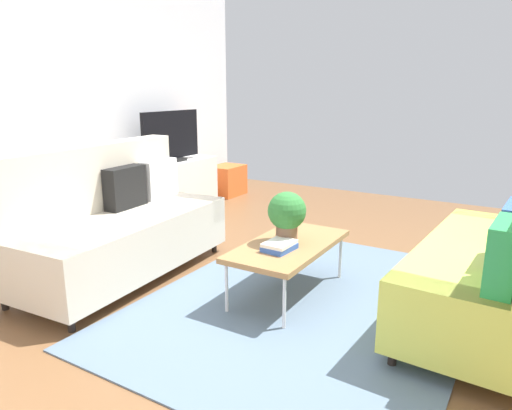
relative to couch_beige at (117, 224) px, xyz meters
name	(u,v)px	position (x,y,z in m)	size (l,w,h in m)	color
ground_plane	(285,294)	(0.38, -1.40, -0.45)	(7.68, 7.68, 0.00)	brown
wall_far	(40,99)	(0.38, 1.40, 1.00)	(6.40, 0.12, 2.90)	silver
area_rug	(308,302)	(0.34, -1.62, -0.44)	(2.90, 2.20, 0.01)	slate
couch_beige	(117,224)	(0.00, 0.00, 0.00)	(1.95, 0.96, 1.10)	beige
couch_green	(502,264)	(0.67, -2.84, 0.00)	(1.94, 0.95, 1.10)	#C1CC51
coffee_table	(289,246)	(0.39, -1.42, -0.05)	(1.10, 0.56, 0.42)	#9E7042
tv_console	(172,186)	(1.91, 1.06, -0.13)	(1.40, 0.44, 0.64)	silver
tv	(171,137)	(1.91, 1.04, 0.51)	(1.00, 0.20, 0.64)	black
storage_trunk	(227,180)	(3.01, 0.96, -0.23)	(0.52, 0.40, 0.44)	orange
potted_plant	(287,214)	(0.39, -1.40, 0.20)	(0.29, 0.29, 0.39)	brown
table_book_0	(279,248)	(0.21, -1.44, -0.01)	(0.24, 0.18, 0.04)	#3359B2
table_book_1	(279,243)	(0.21, -1.44, 0.03)	(0.24, 0.18, 0.02)	silver
vase_0	(135,161)	(1.33, 1.11, 0.27)	(0.12, 0.12, 0.15)	silver
bottle_0	(151,158)	(1.50, 1.02, 0.29)	(0.05, 0.05, 0.20)	gold
bottle_1	(156,158)	(1.60, 1.02, 0.29)	(0.05, 0.05, 0.19)	gold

